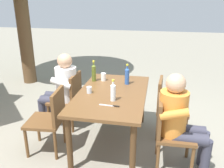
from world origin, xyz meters
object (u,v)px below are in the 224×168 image
object	(u,v)px
chair_near_left	(169,130)
chair_far_left	(50,118)
dining_table	(112,99)
backpack_by_near_side	(119,95)
cup_white	(103,77)
chair_near_right	(167,105)
table_knife	(111,106)
bottle_clear	(113,92)
bottle_blue	(127,76)
person_in_plaid_shirt	(62,87)
bottle_olive	(94,72)
person_in_white_shirt	(180,118)
cup_glass	(89,90)
chair_far_right	(69,97)

from	to	relation	value
chair_near_left	chair_far_left	world-z (taller)	same
dining_table	backpack_by_near_side	size ratio (longest dim) A/B	3.56
cup_white	chair_near_right	bearing A→B (deg)	-95.68
chair_near_left	table_knife	distance (m)	0.74
bottle_clear	dining_table	bearing A→B (deg)	14.05
chair_near_right	bottle_clear	world-z (taller)	bottle_clear
chair_far_left	backpack_by_near_side	bearing A→B (deg)	-22.10
chair_far_left	bottle_blue	size ratio (longest dim) A/B	2.89
person_in_plaid_shirt	chair_near_left	bearing A→B (deg)	-113.14
bottle_olive	person_in_white_shirt	bearing A→B (deg)	-121.51
chair_far_left	cup_glass	distance (m)	0.61
chair_near_left	bottle_blue	size ratio (longest dim) A/B	2.89
chair_near_left	chair_far_left	bearing A→B (deg)	89.64
cup_white	table_knife	world-z (taller)	cup_white
dining_table	chair_far_right	world-z (taller)	chair_far_right
bottle_blue	dining_table	bearing A→B (deg)	157.61
bottle_olive	table_knife	xyz separation A→B (m)	(-0.81, -0.42, -0.13)
chair_far_left	chair_near_right	bearing A→B (deg)	-65.50
backpack_by_near_side	chair_near_right	bearing A→B (deg)	-136.53
person_in_white_shirt	bottle_clear	size ratio (longest dim) A/B	4.36
bottle_clear	backpack_by_near_side	world-z (taller)	bottle_clear
bottle_olive	backpack_by_near_side	world-z (taller)	bottle_olive
chair_near_left	bottle_olive	xyz separation A→B (m)	(0.74, 1.10, 0.41)
cup_white	backpack_by_near_side	xyz separation A→B (m)	(0.80, -0.11, -0.62)
person_in_white_shirt	bottle_olive	distance (m)	1.44
cup_glass	cup_white	bearing A→B (deg)	-7.79
table_knife	backpack_by_near_side	bearing A→B (deg)	5.99
chair_near_left	cup_white	world-z (taller)	cup_white
dining_table	chair_far_left	distance (m)	0.84
chair_near_left	chair_far_left	size ratio (longest dim) A/B	1.00
chair_far_right	bottle_olive	size ratio (longest dim) A/B	2.74
person_in_plaid_shirt	person_in_white_shirt	bearing A→B (deg)	-111.74
chair_far_right	cup_white	xyz separation A→B (m)	(0.10, -0.53, 0.33)
bottle_blue	cup_glass	distance (m)	0.62
chair_near_left	chair_far_right	bearing A→B (deg)	65.41
cup_white	backpack_by_near_side	bearing A→B (deg)	-8.12
chair_near_left	bottle_blue	world-z (taller)	bottle_blue
chair_near_left	person_in_plaid_shirt	xyz separation A→B (m)	(0.68, 1.60, 0.17)
chair_far_left	bottle_olive	world-z (taller)	bottle_olive
bottle_clear	table_knife	xyz separation A→B (m)	(-0.16, -0.01, -0.11)
chair_near_right	person_in_plaid_shirt	bearing A→B (deg)	90.18
person_in_white_shirt	bottle_blue	xyz separation A→B (m)	(0.70, 0.71, 0.24)
cup_white	cup_glass	bearing A→B (deg)	172.21
cup_glass	table_knife	world-z (taller)	cup_glass
person_in_plaid_shirt	bottle_blue	size ratio (longest dim) A/B	3.92
bottle_blue	table_knife	distance (m)	0.79
chair_far_left	backpack_by_near_side	world-z (taller)	chair_far_left
bottle_olive	cup_white	world-z (taller)	bottle_olive
chair_near_left	bottle_clear	xyz separation A→B (m)	(0.09, 0.68, 0.39)
bottle_clear	cup_glass	distance (m)	0.40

